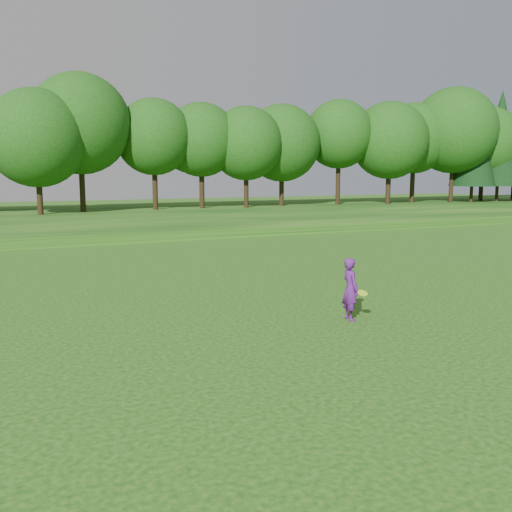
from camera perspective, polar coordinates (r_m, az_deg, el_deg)
name	(u,v)px	position (r m, az deg, el deg)	size (l,w,h in m)	color
ground	(313,324)	(15.46, 5.67, -6.76)	(140.00, 140.00, 0.00)	#0D420C
berm	(99,218)	(47.62, -15.45, 3.65)	(130.00, 30.00, 0.60)	#0D420C
walking_path	(139,241)	(33.96, -11.59, 1.48)	(130.00, 1.60, 0.04)	gray
treeline	(87,123)	(51.58, -16.54, 12.63)	(104.00, 7.00, 15.00)	#124710
woman	(350,289)	(15.80, 9.41, -3.29)	(0.53, 0.83, 1.73)	#561974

